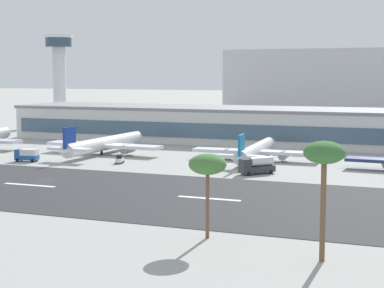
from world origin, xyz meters
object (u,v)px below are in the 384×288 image
at_px(palm_tree_3, 208,166).
at_px(airliner_navy_tail_gate_1, 102,144).
at_px(service_box_truck_1, 27,155).
at_px(service_baggage_tug_2, 120,159).
at_px(distant_hotel_block, 360,84).
at_px(airliner_blue_tail_gate_2, 255,151).
at_px(terminal_building, 223,124).
at_px(control_tower, 59,69).
at_px(service_fuel_truck_0, 257,165).
at_px(palm_tree_2, 324,157).

bearing_deg(palm_tree_3, airliner_navy_tail_gate_1, 127.81).
xyz_separation_m(service_box_truck_1, service_baggage_tug_2, (24.03, 5.71, -0.74)).
bearing_deg(palm_tree_3, distant_hotel_block, 90.80).
bearing_deg(airliner_blue_tail_gate_2, terminal_building, 25.63).
height_order(control_tower, distant_hotel_block, control_tower).
xyz_separation_m(airliner_navy_tail_gate_1, airliner_blue_tail_gate_2, (43.66, 2.75, -0.25)).
xyz_separation_m(control_tower, service_fuel_truck_0, (117.34, -102.22, -22.95)).
distance_m(distant_hotel_block, palm_tree_3, 240.42).
bearing_deg(service_fuel_truck_0, airliner_navy_tail_gate_1, -67.91).
bearing_deg(service_fuel_truck_0, service_box_truck_1, -46.78).
distance_m(airliner_blue_tail_gate_2, palm_tree_3, 78.30).
relative_size(service_box_truck_1, service_baggage_tug_2, 1.79).
bearing_deg(control_tower, distant_hotel_block, 33.98).
relative_size(airliner_blue_tail_gate_2, palm_tree_2, 2.70).
relative_size(control_tower, airliner_blue_tail_gate_2, 1.00).
bearing_deg(airliner_navy_tail_gate_1, palm_tree_3, -139.91).
bearing_deg(airliner_blue_tail_gate_2, control_tower, 51.55).
height_order(control_tower, service_box_truck_1, control_tower).
bearing_deg(distant_hotel_block, palm_tree_2, -85.36).
relative_size(terminal_building, control_tower, 3.70).
height_order(airliner_blue_tail_gate_2, palm_tree_3, palm_tree_3).
bearing_deg(airliner_navy_tail_gate_1, service_box_truck_1, 151.58).
height_order(airliner_navy_tail_gate_1, service_box_truck_1, airliner_navy_tail_gate_1).
height_order(airliner_navy_tail_gate_1, palm_tree_3, palm_tree_3).
relative_size(terminal_building, service_fuel_truck_0, 18.16).
distance_m(control_tower, distant_hotel_block, 146.94).
bearing_deg(service_box_truck_1, control_tower, -70.73).
bearing_deg(distant_hotel_block, service_fuel_truck_0, -91.35).
bearing_deg(service_baggage_tug_2, service_box_truck_1, 87.23).
bearing_deg(distant_hotel_block, service_baggage_tug_2, -102.98).
xyz_separation_m(airliner_navy_tail_gate_1, palm_tree_3, (57.40, -73.96, 7.31)).
bearing_deg(airliner_blue_tail_gate_2, service_fuel_truck_0, -165.93).
relative_size(control_tower, distant_hotel_block, 0.29).
relative_size(distant_hotel_block, service_baggage_tug_2, 38.23).
bearing_deg(airliner_navy_tail_gate_1, palm_tree_2, -134.63).
distance_m(airliner_navy_tail_gate_1, palm_tree_3, 93.91).
bearing_deg(airliner_blue_tail_gate_2, service_box_truck_1, 109.59).
relative_size(control_tower, palm_tree_2, 2.69).
bearing_deg(airliner_navy_tail_gate_1, service_baggage_tug_2, -134.97).
bearing_deg(terminal_building, service_fuel_truck_0, -65.73).
relative_size(palm_tree_2, palm_tree_3, 1.25).
bearing_deg(control_tower, airliner_navy_tail_gate_1, -51.26).
bearing_deg(airliner_navy_tail_gate_1, distant_hotel_block, -15.72).
bearing_deg(airliner_blue_tail_gate_2, palm_tree_2, -161.90).
height_order(control_tower, service_fuel_truck_0, control_tower).
bearing_deg(palm_tree_3, terminal_building, 106.87).
xyz_separation_m(service_fuel_truck_0, service_box_truck_1, (-61.17, -1.39, -0.24)).
bearing_deg(service_baggage_tug_2, service_fuel_truck_0, -112.77).
bearing_deg(service_fuel_truck_0, control_tower, -89.14).
distance_m(distant_hotel_block, service_baggage_tug_2, 185.37).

